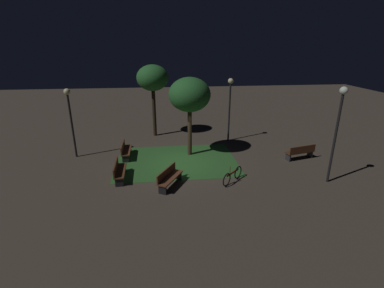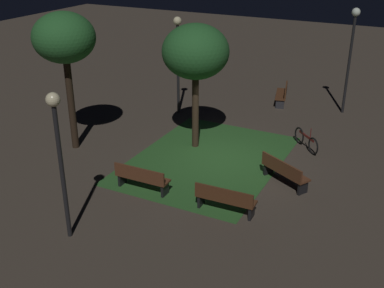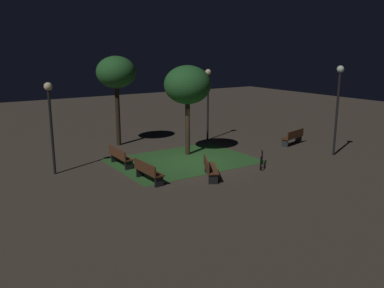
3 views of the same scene
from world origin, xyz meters
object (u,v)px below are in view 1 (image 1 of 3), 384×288
lamp_post_near_wall (230,99)px  lamp_post_path_center (70,111)px  lamp_post_plaza_east (338,120)px  tree_back_right (153,79)px  bench_by_lamp (119,170)px  bench_back_row (125,150)px  bench_near_trees (301,152)px  bench_front_right (169,177)px  tree_tall_center (190,95)px  bicycle (232,176)px

lamp_post_near_wall → lamp_post_path_center: 10.02m
lamp_post_plaza_east → tree_back_right: bearing=-134.5°
bench_by_lamp → lamp_post_path_center: size_ratio=0.44×
bench_by_lamp → lamp_post_path_center: (-3.32, -2.98, 2.35)m
bench_back_row → lamp_post_near_wall: 7.66m
bench_near_trees → tree_back_right: tree_back_right is taller
bench_near_trees → lamp_post_near_wall: lamp_post_near_wall is taller
bench_front_right → bench_near_trees: bearing=107.3°
tree_tall_center → lamp_post_near_wall: size_ratio=1.09×
bicycle → bench_front_right: bearing=-88.8°
bench_back_row → lamp_post_plaza_east: bearing=67.2°
bench_back_row → bench_near_trees: same height
bench_near_trees → bench_back_row: bearing=-98.2°
tree_tall_center → lamp_post_near_wall: (-2.35, 2.97, -0.71)m
lamp_post_near_wall → lamp_post_plaza_east: 7.53m
bench_by_lamp → lamp_post_plaza_east: lamp_post_plaza_east is taller
bench_front_right → lamp_post_path_center: lamp_post_path_center is taller
tree_tall_center → bicycle: 5.37m
bench_near_trees → lamp_post_near_wall: 5.71m
tree_back_right → bench_back_row: bearing=-22.6°
bench_by_lamp → bench_front_right: size_ratio=1.01×
bench_back_row → bench_by_lamp: bearing=0.0°
bench_back_row → bench_front_right: same height
lamp_post_near_wall → lamp_post_plaza_east: lamp_post_plaza_east is taller
bench_near_trees → bicycle: bearing=-63.2°
bench_front_right → bench_near_trees: same height
bench_back_row → lamp_post_path_center: size_ratio=0.44×
lamp_post_plaza_east → lamp_post_path_center: (-4.76, -13.25, -0.34)m
bicycle → lamp_post_near_wall: bearing=168.5°
lamp_post_plaza_east → bicycle: (-0.49, -4.69, -2.82)m
tree_tall_center → lamp_post_path_center: tree_tall_center is taller
tree_back_right → bicycle: bearing=26.0°
bench_by_lamp → tree_tall_center: bearing=126.9°
tree_back_right → lamp_post_path_center: 6.09m
bench_near_trees → lamp_post_plaza_east: (2.85, 0.01, 2.68)m
bench_by_lamp → tree_back_right: tree_back_right is taller
bench_back_row → bench_by_lamp: size_ratio=1.00×
tree_tall_center → tree_back_right: (-4.07, -2.17, 0.49)m
bench_by_lamp → lamp_post_plaza_east: 10.72m
bench_by_lamp → bench_front_right: same height
tree_back_right → lamp_post_near_wall: bearing=71.4°
bench_back_row → lamp_post_path_center: lamp_post_path_center is taller
bench_by_lamp → tree_back_right: size_ratio=0.35×
tree_tall_center → lamp_post_near_wall: tree_tall_center is taller
bench_back_row → lamp_post_near_wall: (-2.38, 6.85, 2.47)m
tree_tall_center → bench_front_right: bearing=-19.7°
bench_back_row → lamp_post_path_center: (-0.44, -2.98, 2.35)m
bench_back_row → bench_by_lamp: 2.88m
bench_by_lamp → lamp_post_near_wall: (-5.26, 6.85, 2.47)m
bench_front_right → bicycle: size_ratio=1.43×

